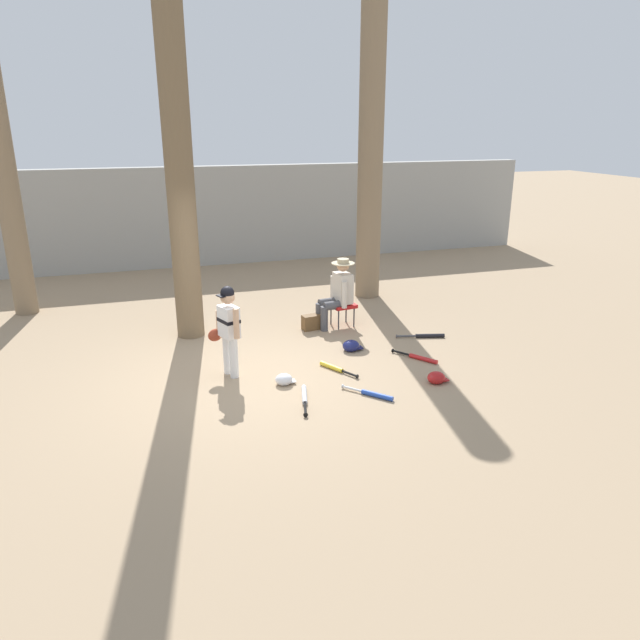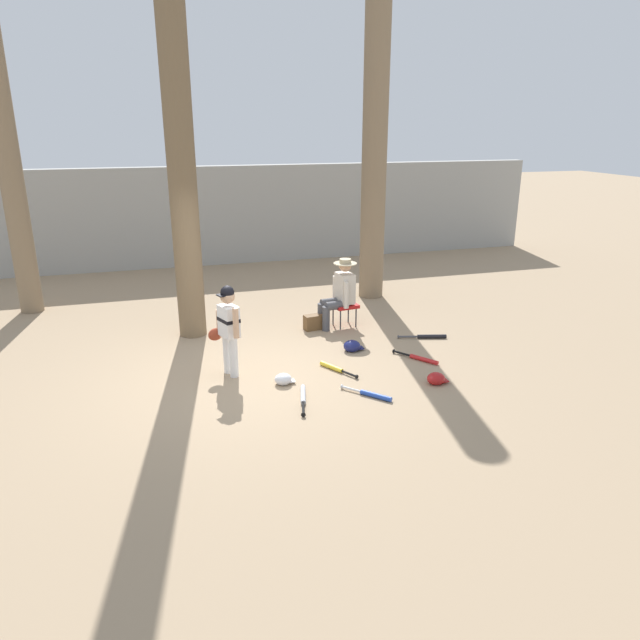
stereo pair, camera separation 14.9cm
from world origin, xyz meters
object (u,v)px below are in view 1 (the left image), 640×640
Objects in this scene: seated_spectator at (338,291)px; batting_helmet_white at (284,379)px; batting_helmet_navy at (351,346)px; tree_near_player at (179,164)px; batting_helmet_red at (436,378)px; young_ballplayer at (228,325)px; tree_behind_spectator at (370,176)px; bat_yellow_trainer at (334,368)px; bat_blue_youth at (373,394)px; folding_stool at (343,306)px; bat_black_composite at (426,336)px; bat_red_barrel at (420,358)px; bat_aluminum_silver at (305,397)px; handbag_beside_stool at (312,322)px.

seated_spectator is 4.28× the size of batting_helmet_white.
tree_near_player is at bearing 147.32° from batting_helmet_navy.
batting_helmet_red is at bearing -64.82° from batting_helmet_navy.
batting_helmet_white is at bearing -39.46° from young_ballplayer.
tree_behind_spectator is 4.61m from bat_yellow_trainer.
folding_stool is at bearing 78.57° from bat_blue_youth.
tree_behind_spectator is 9.36× the size of bat_blue_youth.
bat_yellow_trainer is at bearing -112.83° from folding_stool.
tree_behind_spectator is 5.16m from batting_helmet_white.
bat_black_composite is at bearing 23.47° from bat_yellow_trainer.
young_ballplayer is 2.92m from bat_red_barrel.
batting_helmet_red is at bearing -1.73° from bat_aluminum_silver.
handbag_beside_stool is at bearing 122.34° from bat_red_barrel.
bat_black_composite is at bearing 57.28° from bat_red_barrel.
batting_helmet_navy is (2.32, -1.49, -2.71)m from tree_near_player.
folding_stool reaches higher than bat_black_composite.
tree_behind_spectator reaches higher than young_ballplayer.
seated_spectator is 1.50× the size of bat_aluminum_silver.
batting_helmet_navy is at bearing 50.57° from bat_aluminum_silver.
tree_near_player is 3.93m from bat_yellow_trainer.
bat_yellow_trainer is 2.06m from bat_black_composite.
folding_stool is (2.23, 1.54, -0.38)m from young_ballplayer.
bat_blue_youth is 2.03× the size of batting_helmet_red.
bat_blue_youth is at bearing -35.38° from batting_helmet_white.
seated_spectator is 3.53× the size of handbag_beside_stool.
bat_red_barrel is at bearing 6.10° from batting_helmet_white.
bat_yellow_trainer is at bearing 17.16° from batting_helmet_white.
young_ballplayer is 2.20m from bat_blue_youth.
batting_helmet_red is at bearing -80.84° from folding_stool.
bat_red_barrel is at bearing -122.72° from bat_black_composite.
seated_spectator is at bearing 110.46° from bat_red_barrel.
folding_stool reaches higher than batting_helmet_red.
folding_stool is 1.96m from bat_red_barrel.
bat_black_composite is 1.80m from batting_helmet_red.
batting_helmet_white reaches higher than bat_black_composite.
handbag_beside_stool is (-1.69, -1.68, -2.28)m from tree_behind_spectator.
tree_behind_spectator is at bearing 58.87° from bat_aluminum_silver.
bat_aluminum_silver is 1.87m from batting_helmet_red.
batting_helmet_navy is at bearing 115.18° from batting_helmet_red.
bat_aluminum_silver is (0.79, -1.06, -0.71)m from young_ballplayer.
young_ballplayer is 1.93× the size of bat_red_barrel.
folding_stool is 0.66× the size of bat_red_barrel.
young_ballplayer reaches higher than bat_red_barrel.
seated_spectator reaches higher than batting_helmet_white.
seated_spectator is 4.05× the size of batting_helmet_red.
tree_behind_spectator is 20.10× the size of batting_helmet_white.
bat_yellow_trainer is at bearing 179.14° from bat_red_barrel.
batting_helmet_white reaches higher than bat_yellow_trainer.
young_ballplayer reaches higher than bat_aluminum_silver.
bat_black_composite is 1.41m from batting_helmet_navy.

